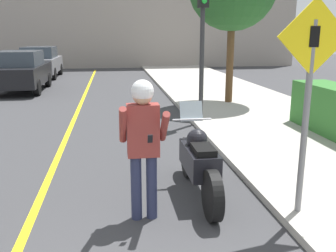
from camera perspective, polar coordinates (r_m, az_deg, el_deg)
The scene contains 8 objects.
road_center_line at distance 7.96m, azimuth -16.18°, elevation -3.92°, with size 0.12×36.00×0.01m.
building_backdrop at distance 27.58m, azimuth -9.94°, elevation 17.37°, with size 28.00×1.20×8.27m.
motorcycle at distance 5.57m, azimuth 4.71°, elevation -5.51°, with size 0.62×2.24×1.32m.
person_biker at distance 4.67m, azimuth -3.80°, elevation -1.38°, with size 0.59×0.49×1.83m.
crossing_sign at distance 4.84m, azimuth 20.66°, elevation 5.36°, with size 0.91×0.08×2.67m.
traffic_light at distance 9.96m, azimuth 5.32°, elevation 15.49°, with size 0.26×0.30×3.65m.
parked_car_black at distance 16.88m, azimuth -21.48°, elevation 7.81°, with size 1.88×4.20×1.68m.
parked_car_grey at distance 22.00m, azimuth -18.82°, elevation 9.23°, with size 1.88×4.20×1.68m.
Camera 1 is at (0.53, -1.52, 2.36)m, focal length 40.00 mm.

